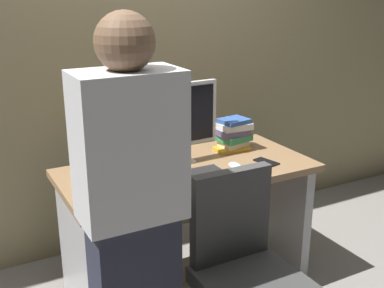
{
  "coord_description": "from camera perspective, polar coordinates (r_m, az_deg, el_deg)",
  "views": [
    {
      "loc": [
        -1.16,
        -2.21,
        1.71
      ],
      "look_at": [
        0.0,
        -0.05,
        0.91
      ],
      "focal_mm": 44.81,
      "sensor_mm": 36.0,
      "label": 1
    }
  ],
  "objects": [
    {
      "name": "monitor",
      "position": [
        2.66,
        -2.12,
        2.96
      ],
      "size": [
        0.54,
        0.15,
        0.46
      ],
      "color": "silver",
      "rests_on": "desk"
    },
    {
      "name": "ground_plane",
      "position": [
        3.02,
        -0.47,
        -16.31
      ],
      "size": [
        9.0,
        9.0,
        0.0
      ],
      "primitive_type": "plane",
      "color": "gray"
    },
    {
      "name": "person_at_desk",
      "position": [
        1.93,
        -7.11,
        -8.83
      ],
      "size": [
        0.4,
        0.24,
        1.64
      ],
      "color": "#262838",
      "rests_on": "ground"
    },
    {
      "name": "keyboard",
      "position": [
        2.51,
        -0.88,
        -3.89
      ],
      "size": [
        0.43,
        0.13,
        0.02
      ],
      "primitive_type": "cube",
      "rotation": [
        0.0,
        0.0,
        -0.0
      ],
      "color": "#262626",
      "rests_on": "desk"
    },
    {
      "name": "book_stack",
      "position": [
        2.94,
        4.93,
        1.19
      ],
      "size": [
        0.23,
        0.18,
        0.19
      ],
      "color": "gold",
      "rests_on": "desk"
    },
    {
      "name": "cup_by_monitor",
      "position": [
        2.64,
        -10.9,
        -2.24
      ],
      "size": [
        0.07,
        0.07,
        0.1
      ],
      "primitive_type": "cylinder",
      "color": "silver",
      "rests_on": "desk"
    },
    {
      "name": "cell_phone",
      "position": [
        2.77,
        8.84,
        -2.11
      ],
      "size": [
        0.1,
        0.16,
        0.01
      ],
      "primitive_type": "cube",
      "rotation": [
        0.0,
        0.0,
        0.23
      ],
      "color": "black",
      "rests_on": "desk"
    },
    {
      "name": "mouse",
      "position": [
        2.65,
        5.14,
        -2.62
      ],
      "size": [
        0.06,
        0.1,
        0.03
      ],
      "primitive_type": "ellipsoid",
      "color": "white",
      "rests_on": "desk"
    },
    {
      "name": "wall_back",
      "position": [
        3.18,
        -7.05,
        14.22
      ],
      "size": [
        6.4,
        0.1,
        3.0
      ],
      "primitive_type": "cube",
      "color": "#8C7F5B",
      "rests_on": "ground"
    },
    {
      "name": "cup_near_keyboard",
      "position": [
        2.38,
        -9.84,
        -4.48
      ],
      "size": [
        0.07,
        0.07,
        0.09
      ],
      "primitive_type": "cylinder",
      "color": "#3372B2",
      "rests_on": "desk"
    },
    {
      "name": "office_chair",
      "position": [
        2.27,
        6.33,
        -16.35
      ],
      "size": [
        0.52,
        0.52,
        0.94
      ],
      "color": "black",
      "rests_on": "ground"
    },
    {
      "name": "desk",
      "position": [
        2.76,
        -0.5,
        -7.37
      ],
      "size": [
        1.41,
        0.67,
        0.76
      ],
      "color": "#93704C",
      "rests_on": "ground"
    }
  ]
}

